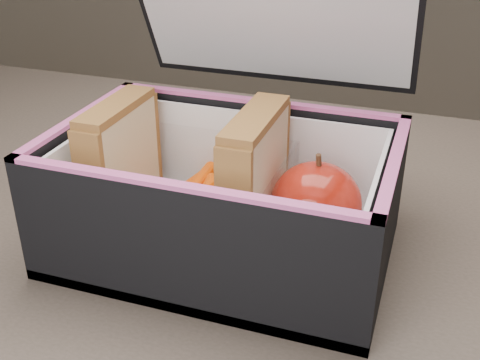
% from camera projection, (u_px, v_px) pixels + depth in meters
% --- Properties ---
extents(kitchen_table, '(1.20, 0.80, 0.75)m').
position_uv_depth(kitchen_table, '(260.00, 347.00, 0.54)').
color(kitchen_table, brown).
rests_on(kitchen_table, ground).
extents(lunch_bag, '(0.27, 0.26, 0.26)m').
position_uv_depth(lunch_bag, '(226.00, 187.00, 0.50)').
color(lunch_bag, black).
rests_on(lunch_bag, kitchen_table).
extents(plastic_tub, '(0.17, 0.12, 0.07)m').
position_uv_depth(plastic_tub, '(186.00, 192.00, 0.52)').
color(plastic_tub, white).
rests_on(plastic_tub, lunch_bag).
extents(sandwich_left, '(0.03, 0.09, 0.11)m').
position_uv_depth(sandwich_left, '(121.00, 160.00, 0.52)').
color(sandwich_left, tan).
rests_on(sandwich_left, plastic_tub).
extents(sandwich_right, '(0.03, 0.10, 0.11)m').
position_uv_depth(sandwich_right, '(255.00, 178.00, 0.49)').
color(sandwich_right, tan).
rests_on(sandwich_right, plastic_tub).
extents(carrot_sticks, '(0.06, 0.16, 0.03)m').
position_uv_depth(carrot_sticks, '(192.00, 203.00, 0.53)').
color(carrot_sticks, '#E34B02').
rests_on(carrot_sticks, plastic_tub).
extents(paper_napkin, '(0.09, 0.09, 0.01)m').
position_uv_depth(paper_napkin, '(320.00, 242.00, 0.50)').
color(paper_napkin, white).
rests_on(paper_napkin, lunch_bag).
extents(red_apple, '(0.09, 0.09, 0.08)m').
position_uv_depth(red_apple, '(316.00, 204.00, 0.48)').
color(red_apple, '#840F03').
rests_on(red_apple, paper_napkin).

